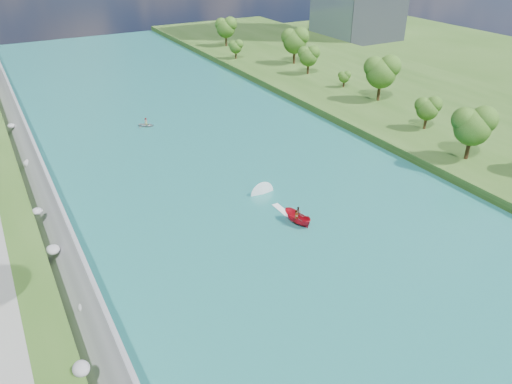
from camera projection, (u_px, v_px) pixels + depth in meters
ground at (318, 256)px, 57.38m from camera, size 260.00×260.00×0.00m
river_water at (238, 185)px, 72.72m from camera, size 55.00×240.00×0.10m
berm_east at (472, 122)px, 93.60m from camera, size 44.00×240.00×1.50m
riprap_bank at (51, 223)px, 60.15m from camera, size 4.57×236.00×4.29m
trees_east at (387, 83)px, 96.92m from camera, size 15.72×144.49×11.23m
motorboat at (291, 213)px, 64.22m from camera, size 3.60×19.03×2.14m
raft at (146, 124)px, 93.30m from camera, size 3.65×3.51×1.66m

